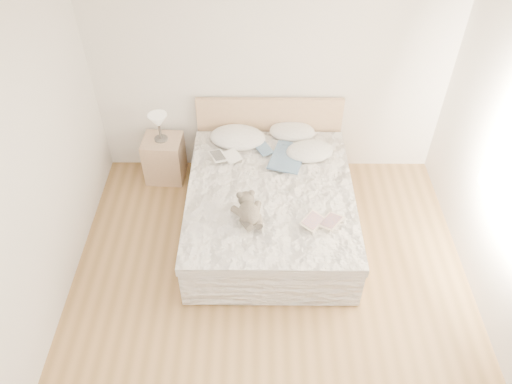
% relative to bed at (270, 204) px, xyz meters
% --- Properties ---
extents(floor, '(4.00, 4.50, 0.00)m').
position_rel_bed_xyz_m(floor, '(0.00, -1.19, -0.31)').
color(floor, brown).
rests_on(floor, ground).
extents(ceiling, '(4.00, 4.50, 0.00)m').
position_rel_bed_xyz_m(ceiling, '(0.00, -1.19, 2.39)').
color(ceiling, white).
rests_on(ceiling, ground).
extents(wall_back, '(4.00, 0.02, 2.70)m').
position_rel_bed_xyz_m(wall_back, '(0.00, 1.06, 1.04)').
color(wall_back, silver).
rests_on(wall_back, ground).
extents(wall_left, '(0.02, 4.50, 2.70)m').
position_rel_bed_xyz_m(wall_left, '(-2.00, -1.19, 1.04)').
color(wall_left, silver).
rests_on(wall_left, ground).
extents(bed, '(1.72, 2.14, 1.00)m').
position_rel_bed_xyz_m(bed, '(0.00, 0.00, 0.00)').
color(bed, tan).
rests_on(bed, floor).
extents(nightstand, '(0.47, 0.42, 0.56)m').
position_rel_bed_xyz_m(nightstand, '(-1.26, 0.80, -0.03)').
color(nightstand, tan).
rests_on(nightstand, floor).
extents(table_lamp, '(0.28, 0.28, 0.34)m').
position_rel_bed_xyz_m(table_lamp, '(-1.27, 0.81, 0.50)').
color(table_lamp, '#47433E').
rests_on(table_lamp, nightstand).
extents(pillow_left, '(0.69, 0.52, 0.19)m').
position_rel_bed_xyz_m(pillow_left, '(-0.37, 0.75, 0.33)').
color(pillow_left, white).
rests_on(pillow_left, bed).
extents(pillow_middle, '(0.57, 0.42, 0.16)m').
position_rel_bed_xyz_m(pillow_middle, '(0.27, 0.87, 0.33)').
color(pillow_middle, white).
rests_on(pillow_middle, bed).
extents(pillow_right, '(0.58, 0.45, 0.16)m').
position_rel_bed_xyz_m(pillow_right, '(0.44, 0.51, 0.33)').
color(pillow_right, silver).
rests_on(pillow_right, bed).
extents(blouse, '(0.68, 0.71, 0.02)m').
position_rel_bed_xyz_m(blouse, '(0.19, 0.41, 0.32)').
color(blouse, '#395471').
rests_on(blouse, bed).
extents(photo_book, '(0.39, 0.35, 0.02)m').
position_rel_bed_xyz_m(photo_book, '(-0.49, 0.42, 0.32)').
color(photo_book, white).
rests_on(photo_book, bed).
extents(childrens_book, '(0.42, 0.40, 0.02)m').
position_rel_bed_xyz_m(childrens_book, '(0.49, -0.56, 0.32)').
color(childrens_book, beige).
rests_on(childrens_book, bed).
extents(teddy_bear, '(0.36, 0.44, 0.20)m').
position_rel_bed_xyz_m(teddy_bear, '(-0.21, -0.55, 0.34)').
color(teddy_bear, '#595045').
rests_on(teddy_bear, bed).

